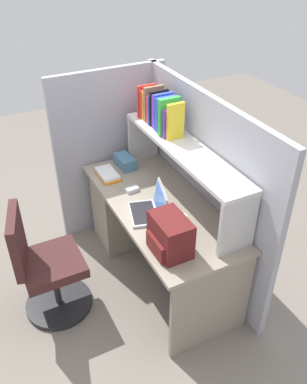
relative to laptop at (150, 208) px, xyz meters
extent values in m
plane|color=slate|center=(-0.09, 0.12, -0.78)|extent=(8.00, 8.00, 0.00)
cube|color=gray|center=(-0.09, 0.12, -0.07)|extent=(1.60, 0.70, 0.03)
cube|color=gray|center=(-0.64, 0.12, -0.43)|extent=(0.40, 0.64, 0.70)
cube|color=gray|center=(0.69, 0.12, -0.43)|extent=(0.03, 0.64, 0.70)
cube|color=#9E9EA8|center=(-0.09, 0.50, -0.01)|extent=(1.84, 0.05, 1.55)
cube|color=#9E9EA8|center=(-0.94, 0.07, -0.01)|extent=(0.05, 1.06, 1.55)
cube|color=beige|center=(-0.79, 0.32, 0.16)|extent=(0.03, 0.28, 0.42)
cube|color=beige|center=(0.61, 0.32, 0.16)|extent=(0.03, 0.28, 0.42)
cube|color=silver|center=(-0.09, 0.32, 0.38)|extent=(1.44, 0.28, 0.03)
cube|color=red|center=(-0.70, 0.32, 0.53)|extent=(0.02, 0.17, 0.27)
cube|color=red|center=(-0.67, 0.32, 0.52)|extent=(0.02, 0.15, 0.24)
cube|color=orange|center=(-0.64, 0.33, 0.52)|extent=(0.03, 0.17, 0.24)
cube|color=olive|center=(-0.60, 0.33, 0.54)|extent=(0.03, 0.17, 0.29)
cube|color=red|center=(-0.56, 0.32, 0.51)|extent=(0.03, 0.13, 0.23)
cube|color=blue|center=(-0.53, 0.32, 0.52)|extent=(0.02, 0.16, 0.25)
cube|color=black|center=(-0.50, 0.33, 0.54)|extent=(0.02, 0.16, 0.28)
cube|color=purple|center=(-0.47, 0.33, 0.53)|extent=(0.03, 0.15, 0.27)
cube|color=blue|center=(-0.43, 0.33, 0.54)|extent=(0.03, 0.17, 0.28)
cube|color=blue|center=(-0.39, 0.33, 0.54)|extent=(0.04, 0.16, 0.27)
cube|color=red|center=(-0.35, 0.33, 0.51)|extent=(0.02, 0.16, 0.21)
cube|color=green|center=(-0.31, 0.31, 0.55)|extent=(0.04, 0.17, 0.29)
cube|color=purple|center=(-0.26, 0.32, 0.51)|extent=(0.03, 0.16, 0.23)
cube|color=yellow|center=(-0.22, 0.32, 0.54)|extent=(0.03, 0.14, 0.28)
cube|color=#B7BABF|center=(-0.01, -0.04, -0.04)|extent=(0.36, 0.30, 0.02)
cube|color=black|center=(-0.01, -0.05, -0.03)|extent=(0.31, 0.24, 0.00)
cube|color=#B7BABF|center=(0.02, 0.07, 0.07)|extent=(0.31, 0.14, 0.20)
cube|color=#3F72CC|center=(0.02, 0.06, 0.07)|extent=(0.27, 0.11, 0.16)
cube|color=#591919|center=(0.41, -0.06, 0.08)|extent=(0.30, 0.20, 0.26)
cube|color=maroon|center=(0.41, -0.16, 0.02)|extent=(0.22, 0.04, 0.12)
cube|color=silver|center=(-0.34, 0.00, -0.03)|extent=(0.07, 0.11, 0.03)
cylinder|color=white|center=(0.24, 0.13, 0.00)|extent=(0.08, 0.08, 0.10)
cube|color=teal|center=(-0.72, 0.11, 0.00)|extent=(0.23, 0.13, 0.10)
cube|color=orange|center=(-0.63, -0.09, -0.04)|extent=(0.25, 0.15, 0.02)
cube|color=white|center=(-0.63, -0.09, -0.02)|extent=(0.24, 0.14, 0.02)
cylinder|color=black|center=(-0.11, -0.76, -0.76)|extent=(0.52, 0.52, 0.04)
cylinder|color=#262628|center=(-0.11, -0.76, -0.54)|extent=(0.05, 0.05, 0.41)
cube|color=#3F1E1E|center=(-0.11, -0.76, -0.33)|extent=(0.44, 0.44, 0.08)
cube|color=#3F1E1E|center=(-0.16, -0.95, -0.07)|extent=(0.40, 0.16, 0.44)
camera|label=1|loc=(2.19, -1.08, 1.81)|focal=38.42mm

